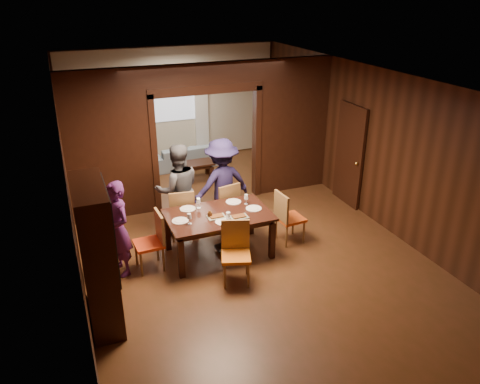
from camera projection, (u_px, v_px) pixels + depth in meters
name	position (u px, v px, depth m)	size (l,w,h in m)	color
floor	(236.00, 235.00, 8.67)	(9.00, 9.00, 0.00)	#4C3015
ceiling	(235.00, 77.00, 7.49)	(5.50, 9.00, 0.02)	silver
room_walls	(203.00, 130.00, 9.66)	(5.52, 9.01, 2.90)	black
person_purple	(118.00, 229.00, 7.25)	(0.57, 0.37, 1.56)	#562162
person_grey	(178.00, 190.00, 8.41)	(0.84, 0.65, 1.73)	#4D4E54
person_navy	(222.00, 184.00, 8.67)	(1.12, 0.64, 1.73)	#211B45
sofa	(188.00, 155.00, 11.89)	(1.89, 0.74, 0.55)	#8299AB
serving_bowl	(223.00, 210.00, 7.83)	(0.32, 0.32, 0.08)	black
dining_table	(219.00, 234.00, 7.93)	(1.72, 1.07, 0.76)	black
coffee_table	(196.00, 170.00, 11.13)	(0.80, 0.50, 0.40)	black
chair_left	(148.00, 242.00, 7.47)	(0.44, 0.44, 0.97)	#E73E15
chair_right	(290.00, 217.00, 8.29)	(0.44, 0.44, 0.97)	#D14913
chair_far_l	(181.00, 213.00, 8.43)	(0.44, 0.44, 0.97)	orange
chair_far_r	(224.00, 206.00, 8.70)	(0.44, 0.44, 0.97)	#CF4613
chair_near	(236.00, 254.00, 7.13)	(0.44, 0.44, 0.97)	orange
hutch	(97.00, 255.00, 6.14)	(0.40, 1.20, 2.00)	black
door_right	(349.00, 155.00, 9.58)	(0.06, 0.90, 2.10)	black
window_far	(172.00, 95.00, 11.75)	(1.20, 0.03, 1.30)	silver
curtain_left	(144.00, 116.00, 11.65)	(0.35, 0.06, 2.40)	white
curtain_right	(201.00, 111.00, 12.15)	(0.35, 0.06, 2.40)	white
plate_left	(180.00, 221.00, 7.54)	(0.27, 0.27, 0.01)	silver
plate_far_l	(188.00, 209.00, 7.94)	(0.27, 0.27, 0.01)	silver
plate_far_r	(233.00, 202.00, 8.19)	(0.27, 0.27, 0.01)	white
plate_right	(254.00, 208.00, 7.95)	(0.27, 0.27, 0.01)	white
plate_near	(224.00, 222.00, 7.50)	(0.27, 0.27, 0.01)	white
platter_a	(216.00, 216.00, 7.65)	(0.30, 0.20, 0.04)	gray
platter_b	(239.00, 217.00, 7.65)	(0.30, 0.20, 0.04)	gray
wineglass_left	(189.00, 219.00, 7.42)	(0.08, 0.08, 0.18)	silver
wineglass_far	(199.00, 203.00, 7.94)	(0.08, 0.08, 0.18)	silver
wineglass_right	(246.00, 199.00, 8.09)	(0.08, 0.08, 0.18)	silver
tumbler	(228.00, 216.00, 7.54)	(0.07, 0.07, 0.14)	silver
condiment_jar	(210.00, 214.00, 7.65)	(0.08, 0.08, 0.11)	#452710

